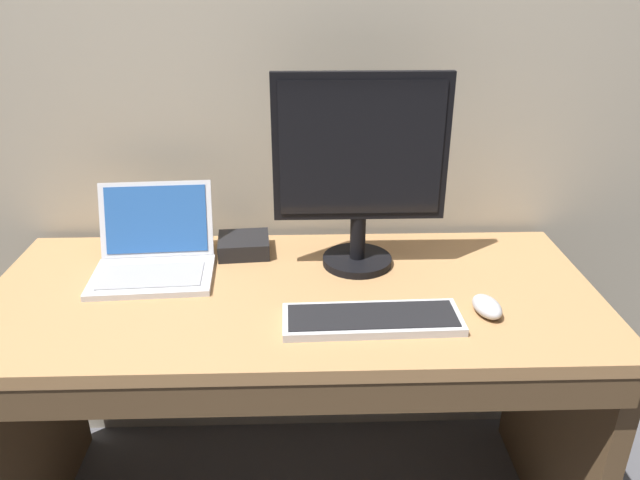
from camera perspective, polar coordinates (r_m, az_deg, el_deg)
desk at (r=1.67m, az=-2.52°, el=-11.95°), size 1.57×0.69×0.78m
laptop_silver at (r=1.68m, az=-15.56°, el=-1.65°), size 0.33×0.30×0.22m
external_monitor at (r=1.57m, az=3.84°, el=6.66°), size 0.45×0.19×0.53m
wired_keyboard at (r=1.41m, az=4.98°, el=-7.52°), size 0.42×0.15×0.02m
computer_mouse at (r=1.49m, az=15.62°, el=-6.12°), size 0.08×0.11×0.04m
external_drive_box at (r=1.75m, az=-7.27°, el=-0.50°), size 0.16×0.15×0.05m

